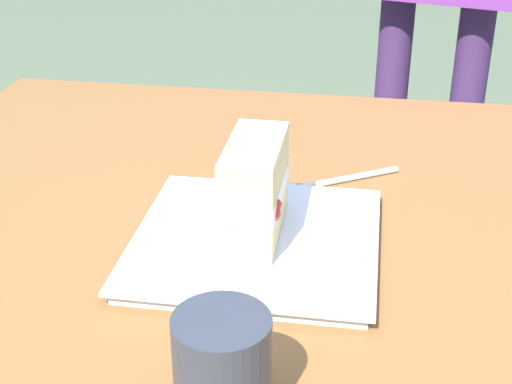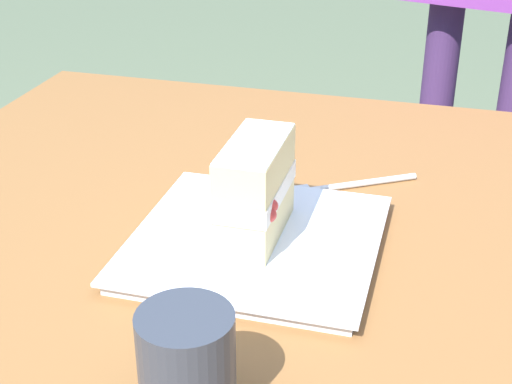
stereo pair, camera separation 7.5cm
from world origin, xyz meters
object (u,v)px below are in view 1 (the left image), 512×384
at_px(dessert_fork, 329,182).
at_px(coffee_cup, 222,369).
at_px(dessert_plate, 256,243).
at_px(cake_slice, 255,189).

xyz_separation_m(dessert_fork, coffee_cup, (-0.41, 0.05, 0.04)).
xyz_separation_m(dessert_plate, cake_slice, (0.01, 0.00, 0.06)).
xyz_separation_m(cake_slice, coffee_cup, (-0.25, -0.02, -0.02)).
distance_m(cake_slice, dessert_fork, 0.19).
relative_size(cake_slice, dessert_fork, 0.83).
height_order(cake_slice, coffee_cup, cake_slice).
bearing_deg(cake_slice, dessert_fork, -22.95).
bearing_deg(dessert_plate, dessert_fork, -21.51).
height_order(dessert_plate, dessert_fork, dessert_plate).
distance_m(dessert_plate, cake_slice, 0.06).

